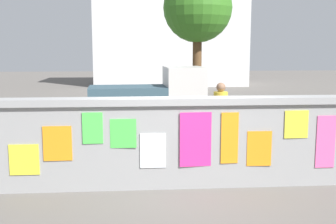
{
  "coord_description": "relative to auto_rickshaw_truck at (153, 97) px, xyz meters",
  "views": [
    {
      "loc": [
        -0.87,
        -7.14,
        2.44
      ],
      "look_at": [
        -0.21,
        1.3,
        1.15
      ],
      "focal_mm": 44.91,
      "sensor_mm": 36.0,
      "label": 1
    }
  ],
  "objects": [
    {
      "name": "tree_roadside",
      "position": [
        2.17,
        5.21,
        3.21
      ],
      "size": [
        2.98,
        2.98,
        5.65
      ],
      "color": "brown",
      "rests_on": "ground"
    },
    {
      "name": "building_background",
      "position": [
        1.78,
        15.19,
        2.29
      ],
      "size": [
        10.13,
        4.64,
        6.33
      ],
      "color": "silver",
      "rests_on": "ground"
    },
    {
      "name": "auto_rickshaw_truck",
      "position": [
        0.0,
        0.0,
        0.0
      ],
      "size": [
        3.68,
        1.71,
        1.85
      ],
      "color": "black",
      "rests_on": "ground"
    },
    {
      "name": "motorcycle",
      "position": [
        2.6,
        -2.17,
        -0.44
      ],
      "size": [
        1.9,
        0.56,
        0.87
      ],
      "color": "black",
      "rests_on": "ground"
    },
    {
      "name": "ground",
      "position": [
        0.3,
        1.94,
        -0.9
      ],
      "size": [
        60.0,
        60.0,
        0.0
      ],
      "primitive_type": "plane",
      "color": "#605B56"
    },
    {
      "name": "person_walking",
      "position": [
        1.48,
        -3.31,
        0.09
      ],
      "size": [
        0.45,
        0.45,
        1.62
      ],
      "color": "yellow",
      "rests_on": "ground"
    },
    {
      "name": "bicycle_near",
      "position": [
        2.63,
        -4.65,
        -0.54
      ],
      "size": [
        1.71,
        0.44,
        0.95
      ],
      "color": "black",
      "rests_on": "ground"
    },
    {
      "name": "poster_wall",
      "position": [
        0.3,
        -6.07,
        -0.08
      ],
      "size": [
        6.67,
        0.42,
        1.59
      ],
      "color": "gray",
      "rests_on": "ground"
    },
    {
      "name": "bicycle_far",
      "position": [
        -2.17,
        -4.14,
        -0.54
      ],
      "size": [
        1.67,
        0.54,
        0.95
      ],
      "color": "black",
      "rests_on": "ground"
    }
  ]
}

